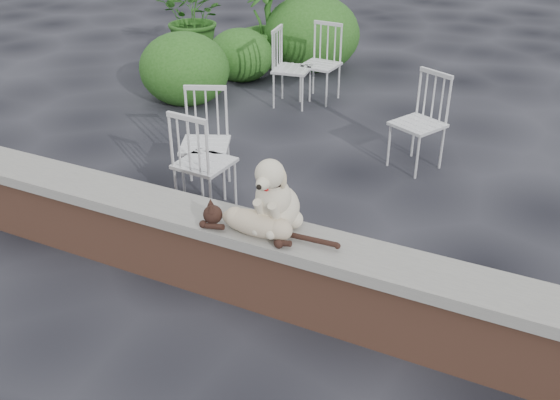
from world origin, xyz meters
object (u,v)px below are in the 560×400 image
at_px(chair_a, 205,143).
at_px(chair_b, 320,64).
at_px(dog, 278,190).
at_px(potted_plant_a, 196,17).
at_px(potted_plant_b, 267,21).
at_px(cat, 256,222).
at_px(chair_d, 418,123).
at_px(chair_e, 292,68).
at_px(chair_c, 204,161).

height_order(chair_a, chair_b, same).
xyz_separation_m(dog, potted_plant_a, (-3.75, 4.80, -0.23)).
relative_size(chair_b, potted_plant_b, 0.74).
bearing_deg(dog, potted_plant_b, 117.47).
bearing_deg(cat, chair_d, 81.78).
height_order(chair_a, potted_plant_a, potted_plant_a).
bearing_deg(chair_e, cat, -167.30).
height_order(dog, potted_plant_a, potted_plant_a).
distance_m(chair_a, potted_plant_b, 4.01).
distance_m(cat, chair_b, 4.20).
xyz_separation_m(chair_e, potted_plant_a, (-2.19, 1.26, 0.14)).
xyz_separation_m(chair_a, potted_plant_b, (-1.32, 3.79, 0.16)).
xyz_separation_m(chair_a, chair_d, (1.57, 1.32, 0.00)).
bearing_deg(chair_c, cat, 139.75).
relative_size(dog, cat, 0.49).
xyz_separation_m(chair_d, potted_plant_b, (-2.89, 2.47, 0.16)).
xyz_separation_m(dog, chair_d, (0.28, 2.47, -0.38)).
xyz_separation_m(cat, chair_c, (-1.02, 0.98, -0.20)).
height_order(chair_c, chair_b, same).
relative_size(dog, chair_c, 0.57).
xyz_separation_m(cat, chair_b, (-1.24, 4.00, -0.20)).
xyz_separation_m(cat, chair_e, (-1.48, 3.69, -0.20)).
distance_m(chair_b, chair_d, 2.11).
height_order(cat, potted_plant_b, potted_plant_b).
bearing_deg(chair_b, cat, -69.64).
height_order(dog, chair_d, dog).
xyz_separation_m(chair_a, chair_b, (-0.03, 2.70, 0.00)).
relative_size(chair_a, chair_e, 1.00).
xyz_separation_m(chair_e, chair_b, (0.24, 0.31, 0.00)).
bearing_deg(chair_b, potted_plant_b, 143.15).
relative_size(chair_d, potted_plant_a, 0.77).
xyz_separation_m(chair_a, potted_plant_a, (-2.46, 3.65, 0.14)).
bearing_deg(potted_plant_a, chair_c, -56.29).
bearing_deg(dog, cat, -118.52).
relative_size(cat, chair_a, 1.17).
height_order(cat, chair_a, chair_a).
distance_m(dog, cat, 0.24).
relative_size(cat, chair_d, 1.17).
height_order(cat, chair_b, chair_b).
bearing_deg(potted_plant_b, chair_a, -70.76).
height_order(chair_c, potted_plant_b, potted_plant_b).
bearing_deg(dog, chair_d, 83.14).
distance_m(chair_a, chair_c, 0.37).
bearing_deg(potted_plant_a, cat, -53.47).
distance_m(chair_e, chair_d, 2.13).
bearing_deg(chair_a, chair_e, 72.22).
height_order(chair_d, potted_plant_b, potted_plant_b).
bearing_deg(chair_d, potted_plant_b, 164.96).
bearing_deg(potted_plant_a, chair_d, -30.09).
bearing_deg(potted_plant_a, chair_a, -56.11).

